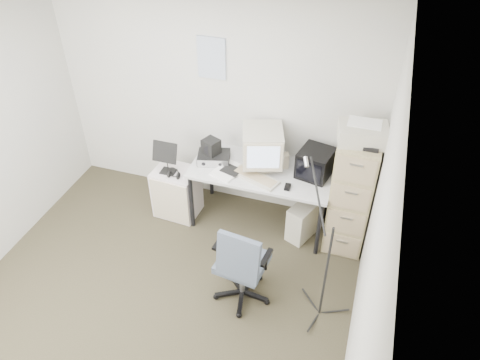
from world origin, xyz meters
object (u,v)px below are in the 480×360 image
(office_chair, at_px, (242,261))
(side_cart, at_px, (177,192))
(filing_cabinet, at_px, (352,192))
(desk, at_px, (261,196))

(office_chair, bearing_deg, side_cart, 146.35)
(filing_cabinet, bearing_deg, side_cart, -175.10)
(filing_cabinet, relative_size, office_chair, 1.36)
(filing_cabinet, xyz_separation_m, desk, (-0.95, -0.03, -0.29))
(office_chair, height_order, side_cart, office_chair)
(office_chair, bearing_deg, filing_cabinet, 60.04)
(desk, height_order, office_chair, office_chair)
(filing_cabinet, height_order, side_cart, filing_cabinet)
(desk, distance_m, office_chair, 1.08)
(filing_cabinet, bearing_deg, office_chair, -127.13)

